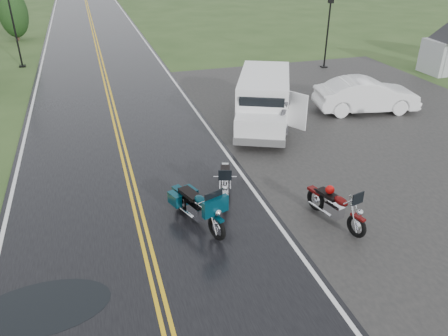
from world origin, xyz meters
name	(u,v)px	position (x,y,z in m)	size (l,w,h in m)	color
ground	(147,248)	(0.00, 0.00, 0.00)	(120.00, 120.00, 0.00)	#2D471E
road	(115,118)	(0.00, 10.00, 0.02)	(8.00, 100.00, 0.04)	black
parking_pad	(384,131)	(11.00, 5.00, 0.01)	(14.00, 24.00, 0.03)	black
motorcycle_red	(358,218)	(5.60, -1.27, 0.66)	(0.82, 2.24, 1.33)	#550909
motorcycle_teal	(217,219)	(1.89, -0.25, 0.73)	(0.90, 2.47, 1.46)	#052E3C
motorcycle_silver	(225,193)	(2.54, 1.08, 0.65)	(0.80, 2.19, 1.30)	#B3B7BB
van_white	(239,116)	(4.61, 5.80, 1.14)	(2.18, 5.82, 2.29)	white
person_at_van	(283,122)	(6.27, 5.18, 0.93)	(0.68, 0.44, 1.85)	#4B4B50
sedan_white	(366,96)	(11.56, 7.39, 0.79)	(1.68, 4.82, 1.59)	white
lamp_post_far_left	(15,30)	(-4.95, 21.24, 2.33)	(0.40, 0.40, 4.67)	black
lamp_post_far_right	(328,33)	(13.70, 15.22, 2.21)	(0.38, 0.38, 4.42)	black
tree_left_far	(14,18)	(-6.04, 30.41, 1.75)	(2.28, 2.28, 3.50)	#1E3D19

